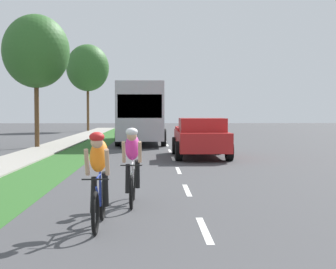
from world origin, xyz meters
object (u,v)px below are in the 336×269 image
(cyclist_lead, at_px, (99,178))
(street_tree_near, at_px, (36,52))
(pickup_red, at_px, (201,138))
(street_tree_far, at_px, (88,68))
(cyclist_trailing, at_px, (132,165))
(bus_silver, at_px, (142,110))

(cyclist_lead, height_order, street_tree_near, street_tree_near)
(pickup_red, xyz_separation_m, street_tree_near, (-8.10, 5.81, 4.22))
(pickup_red, xyz_separation_m, street_tree_far, (-8.28, 27.74, 5.31))
(cyclist_trailing, bearing_deg, cyclist_lead, -103.35)
(cyclist_lead, distance_m, street_tree_near, 19.35)
(street_tree_near, bearing_deg, cyclist_lead, -73.92)
(bus_silver, bearing_deg, street_tree_near, -139.98)
(pickup_red, relative_size, street_tree_near, 0.73)
(cyclist_trailing, height_order, pickup_red, pickup_red)
(cyclist_trailing, relative_size, pickup_red, 0.34)
(bus_silver, height_order, street_tree_near, street_tree_near)
(cyclist_lead, bearing_deg, cyclist_trailing, 76.65)
(street_tree_far, bearing_deg, pickup_red, -73.39)
(cyclist_lead, xyz_separation_m, bus_silver, (0.23, 22.72, 1.17))
(cyclist_lead, bearing_deg, pickup_red, 76.91)
(street_tree_near, distance_m, street_tree_far, 21.96)
(cyclist_trailing, height_order, bus_silver, bus_silver)
(bus_silver, xyz_separation_m, street_tree_far, (-5.64, 17.35, 4.15))
(pickup_red, distance_m, street_tree_near, 10.82)
(cyclist_lead, xyz_separation_m, pickup_red, (2.87, 12.33, 0.02))
(bus_silver, xyz_separation_m, street_tree_near, (-5.45, -4.58, 3.07))
(cyclist_trailing, relative_size, bus_silver, 0.15)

